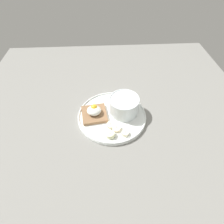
{
  "coord_description": "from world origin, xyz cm",
  "views": [
    {
      "loc": [
        2.69,
        45.67,
        54.96
      ],
      "look_at": [
        0.0,
        0.0,
        5.0
      ],
      "focal_mm": 28.0,
      "sensor_mm": 36.0,
      "label": 1
    }
  ],
  "objects": [
    {
      "name": "banana_slice_front",
      "position": [
        -1.25,
        7.02,
        3.74
      ],
      "size": [
        4.48,
        4.54,
        1.75
      ],
      "color": "beige",
      "rests_on": "plate"
    },
    {
      "name": "banana_slice_back",
      "position": [
        0.91,
        5.34,
        3.75
      ],
      "size": [
        3.11,
        3.27,
        1.72
      ],
      "color": "#F7EBC4",
      "rests_on": "plate"
    },
    {
      "name": "banana_slice_left",
      "position": [
        1.17,
        9.76,
        3.84
      ],
      "size": [
        4.75,
        4.69,
        2.0
      ],
      "color": "beige",
      "rests_on": "plate"
    },
    {
      "name": "ground_plane",
      "position": [
        0.0,
        0.0,
        1.0
      ],
      "size": [
        120.0,
        120.0,
        2.0
      ],
      "primitive_type": "cube",
      "color": "gray",
      "rests_on": "ground"
    },
    {
      "name": "banana_slice_right",
      "position": [
        -4.22,
        9.28,
        3.63
      ],
      "size": [
        3.71,
        3.72,
        1.31
      ],
      "color": "#EEE5C0",
      "rests_on": "plate"
    },
    {
      "name": "toast_slice",
      "position": [
        6.94,
        -0.54,
        3.72
      ],
      "size": [
        10.73,
        10.73,
        1.29
      ],
      "color": "#8A6545",
      "rests_on": "plate"
    },
    {
      "name": "plate",
      "position": [
        0.0,
        0.0,
        2.8
      ],
      "size": [
        27.04,
        27.04,
        1.6
      ],
      "color": "white",
      "rests_on": "ground_plane"
    },
    {
      "name": "poached_egg",
      "position": [
        6.93,
        -0.68,
        5.84
      ],
      "size": [
        5.5,
        5.03,
        3.56
      ],
      "color": "white",
      "rests_on": "toast_slice"
    },
    {
      "name": "oatmeal_bowl",
      "position": [
        -4.8,
        -1.89,
        6.58
      ],
      "size": [
        11.71,
        11.71,
        7.04
      ],
      "color": "white",
      "rests_on": "plate"
    }
  ]
}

